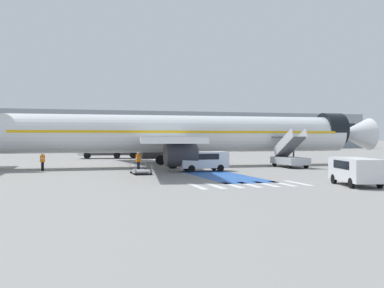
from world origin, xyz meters
The scene contains 19 objects.
ground_plane centered at (0.00, 0.00, 0.00)m, with size 600.00×600.00×0.00m, color gray.
apron_leadline_yellow centered at (1.91, 0.04, 0.00)m, with size 0.20×81.64×0.01m, color gold.
apron_stand_patch_blue centered at (1.91, -12.39, 0.00)m, with size 4.04×12.20×0.01m, color #2856A8.
apron_walkway_bar_0 centered at (-2.29, -19.12, 0.00)m, with size 0.44×3.60×0.01m, color silver.
apron_walkway_bar_1 centered at (-1.09, -19.12, 0.00)m, with size 0.44×3.60×0.01m, color silver.
apron_walkway_bar_2 centered at (0.11, -19.12, 0.00)m, with size 0.44×3.60×0.01m, color silver.
apron_walkway_bar_3 centered at (1.31, -19.12, 0.00)m, with size 0.44×3.60×0.01m, color silver.
apron_walkway_bar_4 centered at (2.51, -19.12, 0.00)m, with size 0.44×3.60×0.01m, color silver.
apron_walkway_bar_5 centered at (3.71, -19.12, 0.00)m, with size 0.44×3.60×0.01m, color silver.
apron_walkway_bar_6 centered at (4.91, -19.12, 0.00)m, with size 0.44×3.60×0.01m, color silver.
airliner centered at (1.29, 0.05, 3.47)m, with size 47.92×33.92×10.89m.
boarding_stairs_forward centered at (12.14, -4.73, 0.99)m, with size 2.32×5.28×4.01m.
fuel_tanker centered at (-3.30, 20.61, 1.79)m, with size 9.53×3.48×3.54m.
service_van_0 centered at (1.98, -7.11, 1.09)m, with size 4.44×1.96×1.78m.
service_van_2 centered at (7.63, -21.67, 1.08)m, with size 2.85×4.75×1.77m.
baggage_cart centered at (-4.08, -8.71, 0.26)m, with size 1.57×2.64×0.87m.
ground_crew_0 centered at (-3.77, -5.64, 1.04)m, with size 0.49×0.39×1.79m.
ground_crew_1 centered at (-12.20, -2.63, 0.97)m, with size 0.47×0.46×1.69m.
terminal_building centered at (8.85, 70.74, 4.89)m, with size 130.03×12.10×9.78m.
Camera 1 is at (-10.64, -46.32, 3.13)m, focal length 42.00 mm.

